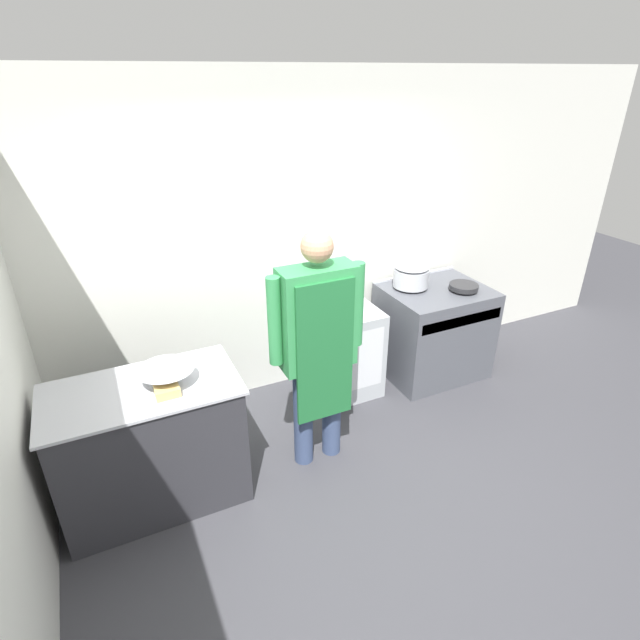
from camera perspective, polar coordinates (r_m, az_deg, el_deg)
ground_plane at (r=3.65m, az=5.49°, el=-20.07°), size 14.00×14.00×0.00m
wall_back at (r=4.22m, az=-5.34°, el=8.62°), size 8.00×0.05×2.70m
prep_counter at (r=3.55m, az=-18.71°, el=-13.38°), size 1.19×0.65×0.90m
stove at (r=4.85m, az=12.76°, el=-1.21°), size 0.92×0.76×0.88m
fridge_unit at (r=4.47m, az=2.06°, el=-3.51°), size 0.66×0.61×0.81m
person_cook at (r=3.38m, az=-0.25°, el=-2.12°), size 0.69×0.24×1.77m
mixing_bowl at (r=3.25m, az=-17.12°, el=-6.15°), size 0.36×0.36×0.11m
plastic_tub at (r=3.17m, az=-17.09°, el=-7.65°), size 0.14×0.14×0.06m
stock_pot at (r=4.60m, az=10.39°, el=5.10°), size 0.32×0.32×0.21m
saute_pan at (r=4.68m, az=16.11°, el=3.69°), size 0.26×0.26×0.04m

